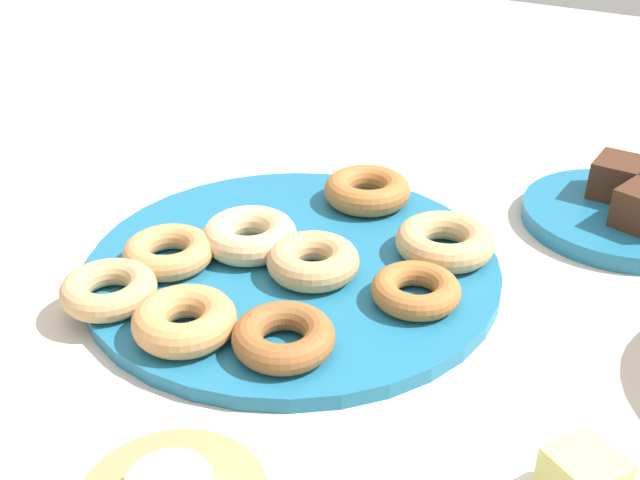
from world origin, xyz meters
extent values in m
plane|color=beige|center=(0.00, 0.00, 0.00)|extent=(2.40, 2.40, 0.00)
cylinder|color=#1E6B93|center=(0.00, 0.00, 0.01)|extent=(0.38, 0.38, 0.01)
torus|color=#995B2D|center=(0.11, 0.07, 0.03)|extent=(0.10, 0.10, 0.02)
torus|color=tan|center=(0.14, -0.01, 0.03)|extent=(0.09, 0.09, 0.03)
torus|color=#AD6B33|center=(0.00, 0.13, 0.02)|extent=(0.10, 0.10, 0.02)
torus|color=tan|center=(0.07, -0.09, 0.03)|extent=(0.11, 0.11, 0.02)
torus|color=tan|center=(0.01, 0.03, 0.03)|extent=(0.10, 0.10, 0.03)
torus|color=tan|center=(-0.08, 0.11, 0.03)|extent=(0.13, 0.13, 0.03)
torus|color=tan|center=(0.14, -0.09, 0.03)|extent=(0.09, 0.09, 0.02)
torus|color=#EABC84|center=(0.01, -0.04, 0.03)|extent=(0.11, 0.11, 0.03)
torus|color=#AD6B33|center=(-0.14, 0.00, 0.03)|extent=(0.12, 0.12, 0.03)
cylinder|color=#1E6B93|center=(-0.26, 0.23, 0.01)|extent=(0.20, 0.20, 0.02)
cube|color=#472819|center=(-0.29, 0.22, 0.04)|extent=(0.06, 0.05, 0.04)
camera|label=1|loc=(0.49, 0.34, 0.38)|focal=42.47mm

